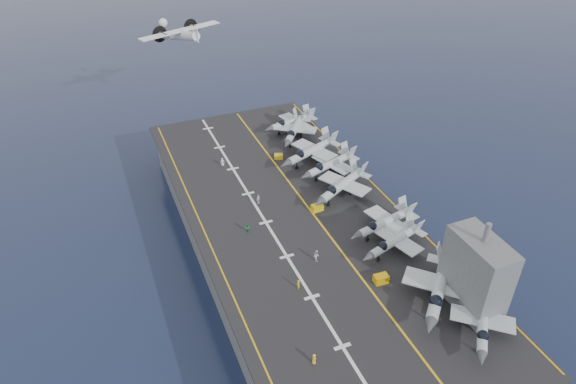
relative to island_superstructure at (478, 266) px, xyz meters
name	(u,v)px	position (x,y,z in m)	size (l,w,h in m)	color
ground	(296,257)	(-15.00, 30.00, -17.90)	(500.00, 500.00, 0.00)	#142135
hull	(296,237)	(-15.00, 30.00, -12.90)	(36.00, 90.00, 10.00)	#56595E
flight_deck	(296,216)	(-15.00, 30.00, -7.70)	(38.00, 92.00, 0.40)	black
foul_line	(311,211)	(-12.00, 30.00, -7.48)	(0.35, 90.00, 0.02)	gold
landing_centerline	(266,222)	(-21.00, 30.00, -7.48)	(0.50, 90.00, 0.02)	silver
deck_edge_port	(207,237)	(-32.00, 30.00, -7.48)	(0.25, 90.00, 0.02)	gold
deck_edge_stbd	(383,193)	(3.50, 30.00, -7.48)	(0.25, 90.00, 0.02)	gold
island_superstructure	(478,266)	(0.00, 0.00, 0.00)	(5.00, 10.00, 15.00)	#56595E
fighter_jet_0	(483,322)	(-2.04, -5.22, -5.21)	(15.26, 15.70, 4.57)	gray
fighter_jet_1	(440,287)	(-3.92, 2.22, -4.66)	(19.30, 19.26, 5.68)	gray
fighter_jet_2	(395,240)	(-3.91, 14.40, -5.16)	(15.49, 12.50, 4.67)	gray
fighter_jet_3	(385,222)	(-2.74, 19.31, -5.05)	(15.81, 12.25, 4.89)	#99A3AA
fighter_jet_4	(342,184)	(-4.45, 32.34, -4.83)	(18.43, 16.33, 5.35)	#999FA9
fighter_jet_5	(330,164)	(-2.94, 40.38, -4.99)	(16.80, 13.78, 5.03)	#9CA3AB
fighter_jet_6	(311,150)	(-4.43, 46.50, -4.74)	(18.75, 15.85, 5.53)	gray
fighter_jet_7	(294,129)	(-3.79, 57.21, -4.91)	(16.89, 17.87, 5.17)	gray
fighter_jet_8	(292,121)	(-2.58, 61.51, -5.11)	(15.52, 12.11, 4.78)	#9298A0
tow_cart_a	(381,279)	(-9.69, 8.82, -6.83)	(2.32, 1.59, 1.34)	#C69206
tow_cart_b	(317,208)	(-10.83, 29.83, -6.87)	(2.21, 1.53, 1.27)	#DABC0B
tow_cart_c	(279,156)	(-10.50, 50.25, -6.95)	(2.11, 1.72, 1.09)	gold
crew_0	(314,359)	(-25.73, -0.94, -6.66)	(0.83, 1.11, 1.68)	yellow
crew_1	(298,285)	(-22.20, 12.45, -6.65)	(0.72, 1.04, 1.70)	yellow
crew_2	(247,228)	(-24.96, 28.61, -6.61)	(1.11, 1.27, 1.77)	green
crew_4	(258,199)	(-20.23, 36.11, -6.53)	(1.39, 1.34, 1.94)	silver
crew_5	(222,162)	(-22.60, 52.15, -6.61)	(1.17, 0.88, 1.79)	silver
crew_7	(316,255)	(-16.81, 17.39, -6.50)	(0.86, 1.24, 2.00)	white
transport_plane	(181,36)	(-21.00, 90.45, 8.99)	(26.41, 22.18, 5.32)	silver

